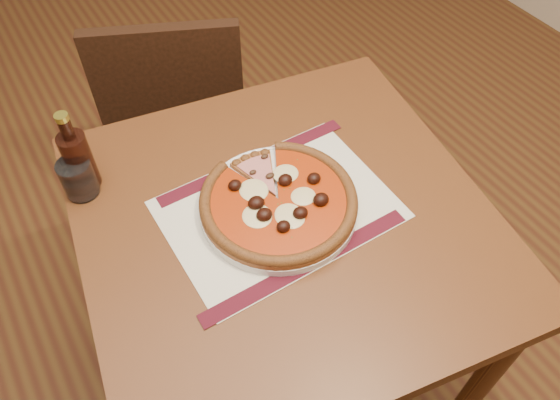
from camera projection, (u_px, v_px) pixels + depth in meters
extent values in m
cube|color=brown|center=(285.00, 222.00, 1.10)|extent=(0.92, 0.92, 0.04)
cylinder|color=brown|center=(480.00, 384.00, 1.27)|extent=(0.05, 0.05, 0.71)
cylinder|color=brown|center=(119.00, 248.00, 1.51)|extent=(0.05, 0.05, 0.71)
cylinder|color=brown|center=(345.00, 176.00, 1.68)|extent=(0.05, 0.05, 0.71)
cube|color=black|center=(182.00, 113.00, 1.78)|extent=(0.53, 0.53, 0.04)
cylinder|color=black|center=(234.00, 122.00, 2.07)|extent=(0.03, 0.03, 0.39)
cylinder|color=black|center=(143.00, 129.00, 2.04)|extent=(0.03, 0.03, 0.39)
cylinder|color=black|center=(241.00, 190.00, 1.85)|extent=(0.03, 0.03, 0.39)
cylinder|color=black|center=(140.00, 199.00, 1.83)|extent=(0.03, 0.03, 0.39)
cube|color=black|center=(171.00, 94.00, 1.49)|extent=(0.38, 0.20, 0.42)
cube|color=beige|center=(279.00, 209.00, 1.09)|extent=(0.44, 0.32, 0.00)
cylinder|color=white|center=(279.00, 206.00, 1.09)|extent=(0.32, 0.32, 0.02)
cylinder|color=#A76228|center=(278.00, 201.00, 1.07)|extent=(0.31, 0.31, 0.01)
torus|color=brown|center=(278.00, 200.00, 1.07)|extent=(0.31, 0.31, 0.02)
cylinder|color=#A02A07|center=(278.00, 199.00, 1.07)|extent=(0.27, 0.27, 0.00)
ellipsoid|color=#D1BA8D|center=(255.00, 190.00, 1.08)|extent=(0.05, 0.05, 0.01)
ellipsoid|color=#D1BA8D|center=(249.00, 221.00, 1.03)|extent=(0.05, 0.05, 0.01)
ellipsoid|color=#D1BA8D|center=(290.00, 216.00, 1.04)|extent=(0.05, 0.05, 0.01)
ellipsoid|color=#D1BA8D|center=(319.00, 194.00, 1.07)|extent=(0.05, 0.05, 0.01)
ellipsoid|color=#D1BA8D|center=(284.00, 179.00, 1.10)|extent=(0.05, 0.05, 0.01)
ellipsoid|color=black|center=(250.00, 186.00, 1.07)|extent=(0.03, 0.03, 0.02)
ellipsoid|color=black|center=(234.00, 206.00, 1.04)|extent=(0.03, 0.03, 0.02)
ellipsoid|color=black|center=(262.00, 214.00, 1.02)|extent=(0.03, 0.03, 0.02)
ellipsoid|color=black|center=(285.00, 231.00, 1.00)|extent=(0.03, 0.03, 0.02)
ellipsoid|color=black|center=(301.00, 210.00, 1.03)|extent=(0.03, 0.03, 0.02)
ellipsoid|color=black|center=(325.00, 196.00, 1.05)|extent=(0.03, 0.03, 0.02)
ellipsoid|color=black|center=(304.00, 180.00, 1.08)|extent=(0.03, 0.03, 0.02)
ellipsoid|color=black|center=(291.00, 161.00, 1.11)|extent=(0.03, 0.03, 0.02)
ellipsoid|color=#382114|center=(269.00, 175.00, 1.10)|extent=(0.02, 0.01, 0.01)
ellipsoid|color=#382114|center=(256.00, 164.00, 1.12)|extent=(0.02, 0.01, 0.01)
ellipsoid|color=#382114|center=(261.00, 178.00, 1.10)|extent=(0.02, 0.01, 0.01)
cylinder|color=white|center=(78.00, 178.00, 1.09)|extent=(0.08, 0.08, 0.08)
cylinder|color=#37160D|center=(80.00, 161.00, 1.09)|extent=(0.06, 0.06, 0.13)
cylinder|color=#37160D|center=(67.00, 130.00, 1.03)|extent=(0.02, 0.02, 0.06)
cylinder|color=#A7A337|center=(61.00, 117.00, 1.00)|extent=(0.03, 0.03, 0.01)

